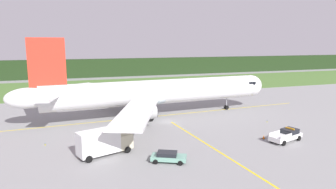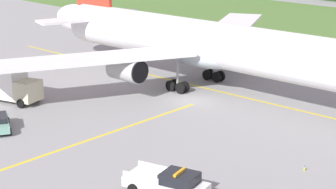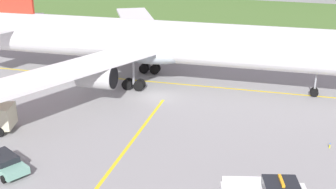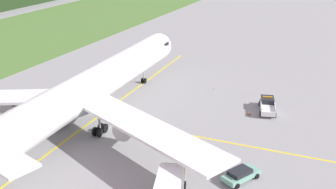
{
  "view_description": "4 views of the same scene",
  "coord_description": "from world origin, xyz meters",
  "px_view_note": "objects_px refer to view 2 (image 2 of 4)",
  "views": [
    {
      "loc": [
        -17.28,
        -51.72,
        14.69
      ],
      "look_at": [
        2.92,
        6.16,
        4.04
      ],
      "focal_mm": 31.75,
      "sensor_mm": 36.0,
      "label": 1
    },
    {
      "loc": [
        39.43,
        -41.89,
        17.63
      ],
      "look_at": [
        4.93,
        -8.04,
        3.31
      ],
      "focal_mm": 62.86,
      "sensor_mm": 36.0,
      "label": 2
    },
    {
      "loc": [
        15.5,
        -43.08,
        17.65
      ],
      "look_at": [
        3.87,
        -7.41,
        3.33
      ],
      "focal_mm": 47.7,
      "sensor_mm": 36.0,
      "label": 3
    },
    {
      "loc": [
        -43.73,
        -28.07,
        25.23
      ],
      "look_at": [
        5.55,
        -4.52,
        3.49
      ],
      "focal_mm": 44.76,
      "sensor_mm": 36.0,
      "label": 4
    }
  ],
  "objects_px": {
    "airliner": "(214,45)",
    "ops_pickup_truck": "(169,183)",
    "apron_cone": "(163,172)",
    "catering_truck": "(5,83)"
  },
  "relations": [
    {
      "from": "airliner",
      "to": "ops_pickup_truck",
      "type": "relative_size",
      "value": 8.7
    },
    {
      "from": "apron_cone",
      "to": "ops_pickup_truck",
      "type": "bearing_deg",
      "value": -37.17
    },
    {
      "from": "ops_pickup_truck",
      "to": "catering_truck",
      "type": "height_order",
      "value": "catering_truck"
    },
    {
      "from": "ops_pickup_truck",
      "to": "apron_cone",
      "type": "relative_size",
      "value": 10.41
    },
    {
      "from": "airliner",
      "to": "apron_cone",
      "type": "distance_m",
      "value": 23.37
    },
    {
      "from": "apron_cone",
      "to": "airliner",
      "type": "bearing_deg",
      "value": 122.41
    },
    {
      "from": "airliner",
      "to": "catering_truck",
      "type": "relative_size",
      "value": 6.94
    },
    {
      "from": "airliner",
      "to": "ops_pickup_truck",
      "type": "height_order",
      "value": "airliner"
    },
    {
      "from": "airliner",
      "to": "apron_cone",
      "type": "xyz_separation_m",
      "value": [
        12.27,
        -19.34,
        -4.67
      ]
    },
    {
      "from": "airliner",
      "to": "catering_truck",
      "type": "distance_m",
      "value": 21.94
    }
  ]
}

